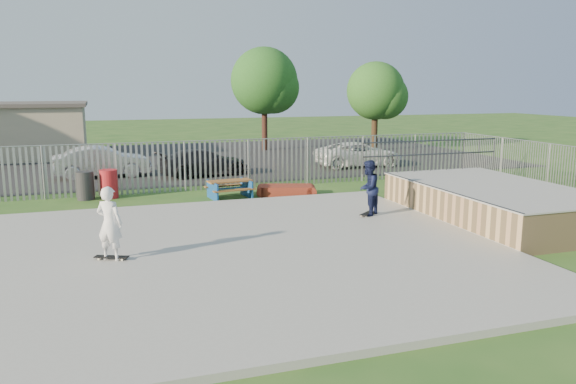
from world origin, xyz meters
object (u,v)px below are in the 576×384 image
object	(u,v)px
picnic_table	(230,189)
tree_right	(376,91)
skater_white	(110,223)
funbox	(286,190)
skater_navy	(368,188)
car_silver	(102,162)
car_dark	(204,162)
tree_mid	(264,81)
trash_bin_grey	(85,186)
trash_bin_red	(109,184)
car_white	(359,154)

from	to	relation	value
picnic_table	tree_right	size ratio (longest dim) A/B	0.31
tree_right	skater_white	xyz separation A→B (m)	(-16.80, -19.57, -2.81)
funbox	skater_navy	xyz separation A→B (m)	(1.15, -4.65, 0.83)
funbox	car_silver	distance (m)	9.50
picnic_table	car_dark	distance (m)	5.61
tree_mid	skater_navy	xyz separation A→B (m)	(-2.37, -19.83, -3.45)
tree_mid	skater_navy	size ratio (longest dim) A/B	3.82
funbox	skater_white	bearing A→B (deg)	-116.80
picnic_table	trash_bin_grey	world-z (taller)	trash_bin_grey
trash_bin_red	car_dark	bearing A→B (deg)	43.91
trash_bin_red	skater_navy	xyz separation A→B (m)	(7.63, -6.23, 0.48)
picnic_table	skater_navy	distance (m)	5.87
trash_bin_grey	skater_navy	distance (m)	10.51
car_dark	tree_right	xyz separation A→B (m)	(12.39, 6.94, 3.19)
skater_navy	skater_white	bearing A→B (deg)	-23.07
trash_bin_grey	skater_white	size ratio (longest dim) A/B	0.60
trash_bin_grey	skater_navy	xyz separation A→B (m)	(8.47, -6.20, 0.49)
car_white	car_dark	bearing A→B (deg)	94.35
trash_bin_red	car_silver	xyz separation A→B (m)	(-0.19, 5.15, 0.20)
tree_right	car_white	bearing A→B (deg)	-123.07
skater_navy	car_silver	bearing A→B (deg)	-94.83
picnic_table	car_dark	world-z (taller)	car_dark
picnic_table	trash_bin_red	distance (m)	4.53
funbox	trash_bin_red	xyz separation A→B (m)	(-6.48, 1.59, 0.34)
picnic_table	car_dark	xyz separation A→B (m)	(0.01, 5.60, 0.29)
funbox	skater_white	world-z (taller)	skater_white
skater_white	tree_right	bearing A→B (deg)	-97.21
trash_bin_red	car_white	size ratio (longest dim) A/B	0.23
trash_bin_grey	car_white	size ratio (longest dim) A/B	0.23
funbox	car_dark	world-z (taller)	car_dark
skater_white	car_white	bearing A→B (deg)	-100.39
car_dark	funbox	bearing A→B (deg)	-169.59
trash_bin_grey	tree_right	xyz separation A→B (m)	(17.53, 11.11, 3.31)
car_white	skater_navy	size ratio (longest dim) A/B	2.62
car_white	trash_bin_grey	bearing A→B (deg)	110.11
skater_white	trash_bin_grey	bearing A→B (deg)	-51.66
car_white	skater_white	bearing A→B (deg)	136.95
funbox	skater_navy	bearing A→B (deg)	-59.22
tree_mid	tree_right	bearing A→B (deg)	-20.61
car_dark	skater_white	bearing A→B (deg)	150.35
picnic_table	trash_bin_red	bearing A→B (deg)	154.58
tree_right	skater_navy	distance (m)	19.74
car_silver	car_dark	size ratio (longest dim) A/B	1.01
car_silver	skater_navy	distance (m)	13.81
car_silver	tree_right	world-z (taller)	tree_right
funbox	car_white	world-z (taller)	car_white
picnic_table	car_white	xyz separation A→B (m)	(8.22, 6.11, 0.31)
trash_bin_grey	car_dark	xyz separation A→B (m)	(5.14, 4.17, 0.11)
tree_mid	skater_navy	distance (m)	20.27
funbox	car_dark	bearing A→B (deg)	127.67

